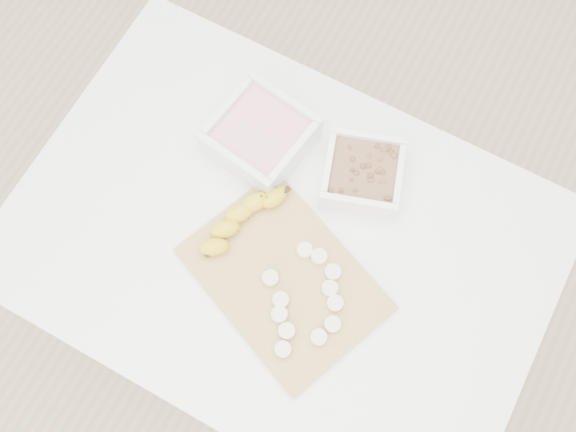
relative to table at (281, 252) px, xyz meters
The scene contains 7 objects.
ground 0.65m from the table, ahead, with size 3.50×3.50×0.00m, color #C6AD89.
table is the anchor object (origin of this frame).
bowl_yogurt 0.24m from the table, 129.43° to the left, with size 0.19×0.19×0.08m.
bowl_granola 0.23m from the table, 65.79° to the left, with size 0.18×0.18×0.07m.
cutting_board 0.13m from the table, 56.37° to the right, with size 0.35×0.25×0.01m, color tan.
banana 0.15m from the table, behind, with size 0.05×0.19×0.03m, color gold, non-canonical shape.
banana_slices 0.18m from the table, 40.32° to the right, with size 0.17×0.21×0.02m.
Camera 1 is at (0.17, -0.29, 1.90)m, focal length 40.00 mm.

